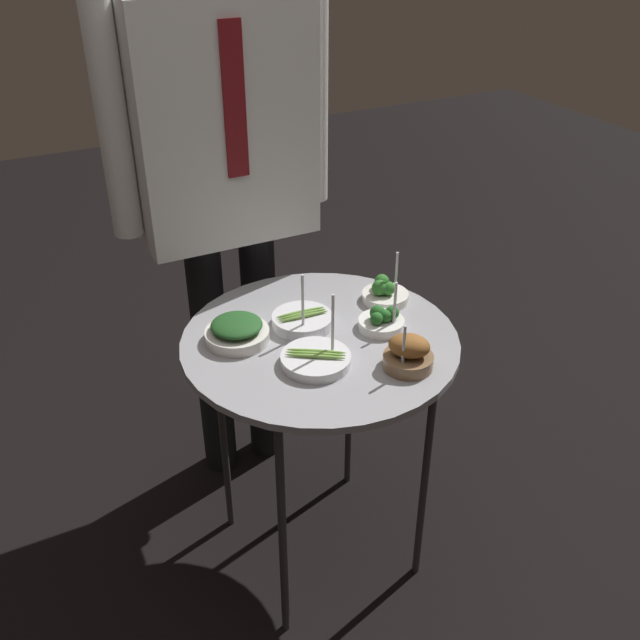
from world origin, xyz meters
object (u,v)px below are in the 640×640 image
bowl_asparagus_far_rim (316,359)px  bowl_roast_front_right (409,354)px  bowl_broccoli_near_rim (385,293)px  waiter_figure (222,150)px  bowl_asparagus_back_right (302,320)px  bowl_spinach_center (237,331)px  bowl_broccoli_mid_left (382,320)px  serving_cart (320,356)px

bowl_asparagus_far_rim → bowl_roast_front_right: size_ratio=1.34×
bowl_broccoli_near_rim → waiter_figure: (-0.28, 0.38, 0.31)m
bowl_asparagus_back_right → bowl_roast_front_right: bowl_asparagus_back_right is taller
bowl_spinach_center → bowl_broccoli_mid_left: 0.35m
bowl_spinach_center → bowl_asparagus_far_rim: bearing=-54.5°
bowl_asparagus_back_right → bowl_broccoli_near_rim: (0.24, 0.02, 0.01)m
serving_cart → bowl_broccoli_near_rim: bearing=20.2°
serving_cart → bowl_spinach_center: bowl_spinach_center is taller
waiter_figure → bowl_asparagus_back_right: bearing=-84.5°
serving_cart → waiter_figure: waiter_figure is taller
bowl_asparagus_far_rim → bowl_roast_front_right: bearing=-29.8°
bowl_roast_front_right → bowl_broccoli_mid_left: bearing=79.2°
bowl_broccoli_near_rim → bowl_roast_front_right: size_ratio=1.04×
bowl_roast_front_right → bowl_spinach_center: bearing=137.7°
bowl_asparagus_far_rim → bowl_spinach_center: bearing=125.5°
bowl_spinach_center → bowl_roast_front_right: bearing=-42.3°
bowl_roast_front_right → bowl_broccoli_mid_left: 0.17m
waiter_figure → bowl_asparagus_far_rim: bearing=-90.5°
bowl_asparagus_back_right → bowl_broccoli_near_rim: 0.24m
serving_cart → bowl_broccoli_mid_left: bowl_broccoli_mid_left is taller
bowl_asparagus_far_rim → bowl_broccoli_near_rim: bearing=31.7°
serving_cart → bowl_asparagus_far_rim: 0.13m
bowl_asparagus_back_right → bowl_spinach_center: bearing=176.2°
bowl_broccoli_near_rim → bowl_roast_front_right: bowl_broccoli_near_rim is taller
bowl_broccoli_near_rim → bowl_asparagus_far_rim: bearing=-148.3°
bowl_spinach_center → waiter_figure: waiter_figure is taller
bowl_asparagus_far_rim → bowl_asparagus_back_right: bearing=75.0°
bowl_asparagus_far_rim → bowl_asparagus_back_right: bowl_asparagus_far_rim is taller
bowl_asparagus_far_rim → bowl_spinach_center: bowl_asparagus_far_rim is taller
bowl_broccoli_near_rim → bowl_spinach_center: 0.41m
bowl_asparagus_far_rim → bowl_broccoli_mid_left: bowl_asparagus_far_rim is taller
serving_cart → waiter_figure: bearing=96.4°
bowl_roast_front_right → bowl_broccoli_near_rim: bearing=68.8°
bowl_spinach_center → bowl_broccoli_mid_left: bowl_broccoli_mid_left is taller
bowl_roast_front_right → bowl_broccoli_mid_left: (0.03, 0.17, -0.01)m
bowl_broccoli_near_rim → bowl_asparagus_back_right: bearing=-176.1°
bowl_asparagus_far_rim → bowl_asparagus_back_right: (0.04, 0.16, 0.00)m
bowl_asparagus_back_right → bowl_asparagus_far_rim: bearing=-105.0°
serving_cart → bowl_broccoli_near_rim: (0.23, 0.08, 0.08)m
bowl_asparagus_far_rim → waiter_figure: waiter_figure is taller
bowl_asparagus_far_rim → bowl_broccoli_near_rim: bowl_asparagus_far_rim is taller
serving_cart → bowl_roast_front_right: 0.25m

